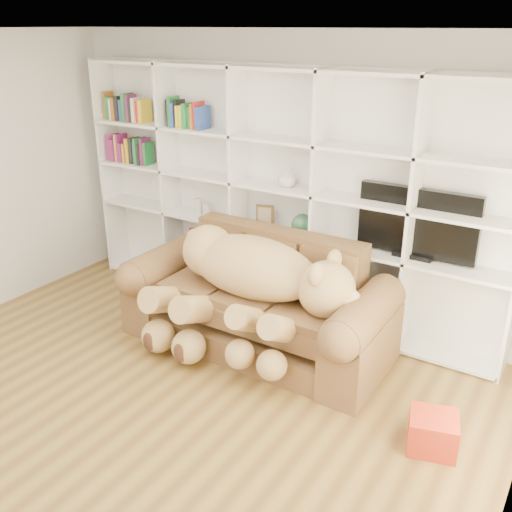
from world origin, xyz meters
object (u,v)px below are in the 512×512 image
Objects in this scene: tv at (417,224)px; sofa at (258,306)px; teddy_bear at (247,282)px; gift_box at (433,432)px.

sofa is at bearing -147.95° from tv.
tv reaches higher than sofa.
teddy_bear is 1.75× the size of tv.
sofa is at bearing 162.57° from gift_box.
teddy_bear reaches higher than sofa.
gift_box is (1.75, -0.35, -0.57)m from teddy_bear.
teddy_bear is 1.87m from gift_box.
tv reaches higher than gift_box.
teddy_bear is at bearing -85.93° from sofa.
sofa is 2.32× the size of tv.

